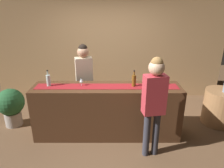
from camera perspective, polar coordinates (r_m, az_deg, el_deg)
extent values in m
plane|color=brown|center=(4.19, -1.21, -13.57)|extent=(10.00, 10.00, 0.00)
cube|color=tan|center=(5.43, -0.87, 11.17)|extent=(6.00, 0.12, 2.90)
cube|color=#472B19|center=(3.92, -1.27, -7.53)|extent=(2.71, 0.60, 1.00)
cube|color=maroon|center=(3.71, -1.33, -0.68)|extent=(2.57, 0.28, 0.01)
cylinder|color=#B2C6C1|center=(3.87, -17.10, 0.92)|extent=(0.07, 0.07, 0.21)
cylinder|color=#B2C6C1|center=(3.83, -17.33, 2.92)|extent=(0.03, 0.03, 0.08)
cylinder|color=black|center=(3.81, -17.40, 3.58)|extent=(0.03, 0.03, 0.02)
cylinder|color=brown|center=(3.71, 6.23, 0.87)|extent=(0.07, 0.07, 0.21)
cylinder|color=brown|center=(3.66, 6.32, 2.97)|extent=(0.03, 0.03, 0.08)
cylinder|color=black|center=(3.65, 6.35, 3.66)|extent=(0.03, 0.03, 0.02)
cylinder|color=silver|center=(3.77, 9.36, -0.65)|extent=(0.06, 0.06, 0.00)
cylinder|color=silver|center=(3.75, 9.40, -0.09)|extent=(0.01, 0.01, 0.08)
cone|color=silver|center=(3.73, 9.46, 0.92)|extent=(0.07, 0.07, 0.06)
cylinder|color=silver|center=(3.90, 14.18, -0.26)|extent=(0.06, 0.06, 0.00)
cylinder|color=silver|center=(3.89, 14.23, 0.29)|extent=(0.01, 0.01, 0.08)
cone|color=silver|center=(3.86, 14.32, 1.26)|extent=(0.07, 0.07, 0.06)
cylinder|color=silver|center=(3.79, -8.31, -0.45)|extent=(0.06, 0.06, 0.00)
cylinder|color=silver|center=(3.77, -8.34, 0.10)|extent=(0.01, 0.01, 0.08)
cone|color=silver|center=(3.75, -8.40, 1.10)|extent=(0.07, 0.07, 0.06)
cylinder|color=#26262B|center=(4.53, -6.21, -5.10)|extent=(0.11, 0.11, 0.78)
cylinder|color=#26262B|center=(4.52, -8.23, -5.30)|extent=(0.11, 0.11, 0.78)
cube|color=beige|center=(4.27, -7.64, 3.24)|extent=(0.38, 0.28, 0.62)
sphere|color=tan|center=(4.16, -7.92, 8.84)|extent=(0.23, 0.23, 0.23)
sphere|color=black|center=(4.15, -7.97, 9.70)|extent=(0.18, 0.18, 0.18)
cylinder|color=#33333D|center=(3.51, 9.70, -13.71)|extent=(0.11, 0.11, 0.79)
cylinder|color=#33333D|center=(3.56, 12.20, -13.34)|extent=(0.11, 0.11, 0.79)
cube|color=#B7333D|center=(3.19, 11.83, -2.97)|extent=(0.37, 0.26, 0.63)
sphere|color=#DBAD89|center=(3.05, 12.42, 4.47)|extent=(0.24, 0.24, 0.24)
sphere|color=olive|center=(3.03, 12.52, 5.65)|extent=(0.18, 0.18, 0.18)
cylinder|color=#996B42|center=(4.92, 27.94, -5.71)|extent=(0.68, 0.68, 0.74)
cylinder|color=#9E9389|center=(4.85, -25.54, -8.59)|extent=(0.34, 0.34, 0.30)
sphere|color=#23562D|center=(4.69, -26.27, -4.49)|extent=(0.55, 0.55, 0.55)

